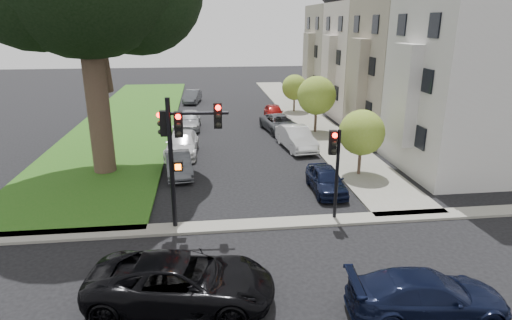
{
  "coord_description": "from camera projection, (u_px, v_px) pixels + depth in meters",
  "views": [
    {
      "loc": [
        -2.38,
        -14.51,
        8.39
      ],
      "look_at": [
        0.0,
        5.0,
        2.0
      ],
      "focal_mm": 30.0,
      "sensor_mm": 36.0,
      "label": 1
    }
  ],
  "objects": [
    {
      "name": "traffic_signal_main",
      "position": [
        181.0,
        140.0,
        17.1
      ],
      "size": [
        2.73,
        0.71,
        5.59
      ],
      "color": "black",
      "rests_on": "ground"
    },
    {
      "name": "small_tree_a",
      "position": [
        362.0,
        133.0,
        23.61
      ],
      "size": [
        2.54,
        2.54,
        3.81
      ],
      "color": "#433021",
      "rests_on": "ground"
    },
    {
      "name": "car_parked_3",
      "position": [
        274.0,
        112.0,
        38.04
      ],
      "size": [
        1.8,
        4.04,
        1.35
      ],
      "primitive_type": "imported",
      "rotation": [
        0.0,
        0.0,
        -0.05
      ],
      "color": "maroon",
      "rests_on": "ground"
    },
    {
      "name": "car_parked_7",
      "position": [
        190.0,
        120.0,
        34.89
      ],
      "size": [
        1.87,
        4.42,
        1.49
      ],
      "primitive_type": "imported",
      "rotation": [
        0.0,
        0.0,
        -0.02
      ],
      "color": "#999BA0",
      "rests_on": "ground"
    },
    {
      "name": "house_b",
      "position": [
        411.0,
        43.0,
        30.49
      ],
      "size": [
        7.7,
        7.55,
        15.97
      ],
      "color": "gray",
      "rests_on": "ground"
    },
    {
      "name": "car_parked_2",
      "position": [
        280.0,
        123.0,
        33.9
      ],
      "size": [
        2.96,
        5.11,
        1.34
      ],
      "primitive_type": "imported",
      "rotation": [
        0.0,
        0.0,
        0.16
      ],
      "color": "#3F4247",
      "rests_on": "ground"
    },
    {
      "name": "car_parked_5",
      "position": [
        178.0,
        164.0,
        24.28
      ],
      "size": [
        1.86,
        4.1,
        1.3
      ],
      "primitive_type": "imported",
      "rotation": [
        0.0,
        0.0,
        0.13
      ],
      "color": "#3F4247",
      "rests_on": "ground"
    },
    {
      "name": "car_cross_far",
      "position": [
        427.0,
        296.0,
        12.6
      ],
      "size": [
        4.89,
        2.33,
        1.37
      ],
      "primitive_type": "imported",
      "rotation": [
        0.0,
        0.0,
        1.48
      ],
      "color": "black",
      "rests_on": "ground"
    },
    {
      "name": "small_tree_b",
      "position": [
        317.0,
        96.0,
        32.79
      ],
      "size": [
        2.97,
        2.97,
        4.45
      ],
      "color": "#433021",
      "rests_on": "ground"
    },
    {
      "name": "car_parked_6",
      "position": [
        182.0,
        144.0,
        28.07
      ],
      "size": [
        2.24,
        5.07,
        1.45
      ],
      "primitive_type": "imported",
      "rotation": [
        0.0,
        0.0,
        -0.04
      ],
      "color": "silver",
      "rests_on": "ground"
    },
    {
      "name": "ground",
      "position": [
        272.0,
        248.0,
        16.57
      ],
      "size": [
        140.0,
        140.0,
        0.0
      ],
      "primitive_type": "plane",
      "color": "black",
      "rests_on": "ground"
    },
    {
      "name": "sidewalk_cross",
      "position": [
        264.0,
        224.0,
        18.44
      ],
      "size": [
        60.0,
        1.0,
        0.12
      ],
      "primitive_type": "cube",
      "color": "slate",
      "rests_on": "ground"
    },
    {
      "name": "sidewalk_right",
      "position": [
        303.0,
        115.0,
        39.98
      ],
      "size": [
        3.5,
        44.0,
        0.12
      ],
      "primitive_type": "cube",
      "color": "slate",
      "rests_on": "ground"
    },
    {
      "name": "car_cross_near",
      "position": [
        182.0,
        282.0,
        13.09
      ],
      "size": [
        6.03,
        3.44,
        1.59
      ],
      "primitive_type": "imported",
      "rotation": [
        0.0,
        0.0,
        1.42
      ],
      "color": "black",
      "rests_on": "ground"
    },
    {
      "name": "grass_strip",
      "position": [
        130.0,
        119.0,
        38.17
      ],
      "size": [
        8.0,
        44.0,
        0.12
      ],
      "primitive_type": "cube",
      "color": "#205514",
      "rests_on": "ground"
    },
    {
      "name": "house_a",
      "position": [
        475.0,
        49.0,
        23.41
      ],
      "size": [
        7.7,
        7.55,
        15.97
      ],
      "color": "silver",
      "rests_on": "ground"
    },
    {
      "name": "car_parked_1",
      "position": [
        296.0,
        138.0,
        29.29
      ],
      "size": [
        2.23,
        4.88,
        1.55
      ],
      "primitive_type": "imported",
      "rotation": [
        0.0,
        0.0,
        0.13
      ],
      "color": "silver",
      "rests_on": "ground"
    },
    {
      "name": "car_parked_0",
      "position": [
        326.0,
        180.0,
        21.92
      ],
      "size": [
        1.59,
        3.87,
        1.31
      ],
      "primitive_type": "imported",
      "rotation": [
        0.0,
        0.0,
        -0.01
      ],
      "color": "black",
      "rests_on": "ground"
    },
    {
      "name": "traffic_signal_secondary",
      "position": [
        335.0,
        158.0,
        18.1
      ],
      "size": [
        0.54,
        0.44,
        4.1
      ],
      "color": "black",
      "rests_on": "ground"
    },
    {
      "name": "car_parked_9",
      "position": [
        192.0,
        97.0,
        46.0
      ],
      "size": [
        2.07,
        4.29,
        1.36
      ],
      "primitive_type": "imported",
      "rotation": [
        0.0,
        0.0,
        -0.16
      ],
      "color": "#3F4247",
      "rests_on": "ground"
    },
    {
      "name": "small_tree_c",
      "position": [
        295.0,
        87.0,
        40.65
      ],
      "size": [
        2.41,
        2.41,
        3.61
      ],
      "color": "#433021",
      "rests_on": "ground"
    },
    {
      "name": "house_c",
      "position": [
        372.0,
        39.0,
        37.57
      ],
      "size": [
        7.7,
        7.55,
        15.97
      ],
      "color": "gray",
      "rests_on": "ground"
    },
    {
      "name": "house_d",
      "position": [
        345.0,
        36.0,
        44.65
      ],
      "size": [
        7.7,
        7.55,
        15.97
      ],
      "color": "#ADA38E",
      "rests_on": "ground"
    }
  ]
}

